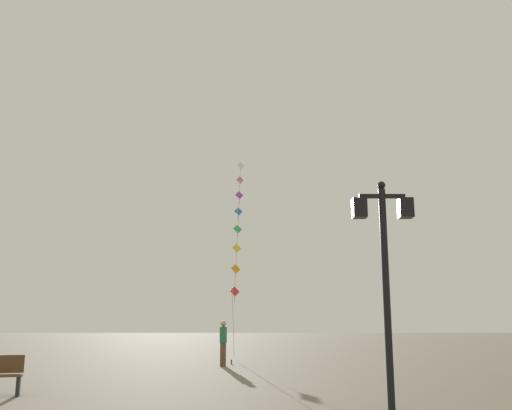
# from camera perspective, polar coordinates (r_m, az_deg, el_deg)

# --- Properties ---
(ground_plane) EXTENTS (160.00, 160.00, 0.00)m
(ground_plane) POSITION_cam_1_polar(r_m,az_deg,el_deg) (22.67, 1.24, -15.88)
(ground_plane) COLOR #756B5B
(twin_lantern_lamp_post) EXTENTS (1.22, 0.28, 4.46)m
(twin_lantern_lamp_post) POSITION_cam_1_polar(r_m,az_deg,el_deg) (11.66, 12.62, -4.19)
(twin_lantern_lamp_post) COLOR black
(twin_lantern_lamp_post) RESTS_ON ground_plane
(kite_train) EXTENTS (0.50, 9.04, 11.05)m
(kite_train) POSITION_cam_1_polar(r_m,az_deg,el_deg) (29.06, -2.03, -2.79)
(kite_train) COLOR brown
(kite_train) RESTS_ON ground_plane
(kite_flyer) EXTENTS (0.26, 0.61, 1.71)m
(kite_flyer) POSITION_cam_1_polar(r_m,az_deg,el_deg) (22.49, -3.47, -13.59)
(kite_flyer) COLOR brown
(kite_flyer) RESTS_ON ground_plane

